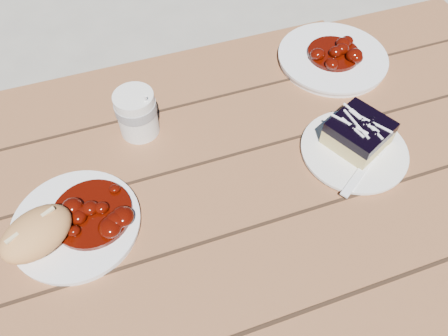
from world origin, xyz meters
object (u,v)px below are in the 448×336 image
object	(u,v)px
main_plate	(77,225)
dessert_plate	(354,151)
second_plate	(332,58)
picnic_table	(106,273)
coffee_cup	(137,114)
bread_roll	(36,233)
blueberry_cake	(359,133)

from	to	relation	value
main_plate	dessert_plate	size ratio (longest dim) A/B	1.07
dessert_plate	second_plate	distance (m)	0.27
picnic_table	second_plate	world-z (taller)	second_plate
picnic_table	main_plate	distance (m)	0.17
coffee_cup	bread_roll	bearing A→B (deg)	-135.49
main_plate	dessert_plate	bearing A→B (deg)	-1.11
dessert_plate	picnic_table	bearing A→B (deg)	-178.99
picnic_table	main_plate	size ratio (longest dim) A/B	9.46
main_plate	dessert_plate	world-z (taller)	main_plate
picnic_table	second_plate	size ratio (longest dim) A/B	8.23
main_plate	blueberry_cake	distance (m)	0.54
picnic_table	second_plate	bearing A→B (deg)	23.68
blueberry_cake	coffee_cup	xyz separation A→B (m)	(-0.39, 0.18, 0.01)
bread_roll	blueberry_cake	xyz separation A→B (m)	(0.59, 0.02, -0.01)
dessert_plate	second_plate	xyz separation A→B (m)	(0.09, 0.26, 0.00)
main_plate	coffee_cup	world-z (taller)	coffee_cup
main_plate	bread_roll	xyz separation A→B (m)	(-0.05, -0.02, 0.04)
dessert_plate	blueberry_cake	world-z (taller)	blueberry_cake
bread_roll	main_plate	bearing A→B (deg)	19.98
picnic_table	bread_roll	xyz separation A→B (m)	(-0.07, -0.00, 0.21)
bread_roll	coffee_cup	size ratio (longest dim) A/B	1.26
picnic_table	blueberry_cake	size ratio (longest dim) A/B	14.95
main_plate	dessert_plate	xyz separation A→B (m)	(0.53, -0.01, -0.00)
picnic_table	dessert_plate	world-z (taller)	dessert_plate
bread_roll	dessert_plate	xyz separation A→B (m)	(0.58, 0.01, -0.04)
main_plate	second_plate	bearing A→B (deg)	21.80
bread_roll	second_plate	bearing A→B (deg)	21.65
coffee_cup	second_plate	size ratio (longest dim) A/B	0.39
dessert_plate	blueberry_cake	distance (m)	0.04
coffee_cup	dessert_plate	bearing A→B (deg)	-27.08
dessert_plate	blueberry_cake	size ratio (longest dim) A/B	1.48
dessert_plate	coffee_cup	bearing A→B (deg)	152.92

